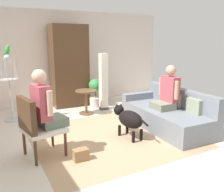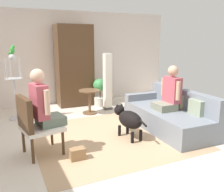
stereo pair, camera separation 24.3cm
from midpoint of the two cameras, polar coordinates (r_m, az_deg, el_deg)
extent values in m
plane|color=beige|center=(4.63, -0.50, -9.24)|extent=(6.94, 6.94, 0.00)
cube|color=silver|center=(6.99, -10.28, 8.77)|extent=(6.38, 0.12, 2.53)
cube|color=tan|center=(4.60, 1.34, -9.36)|extent=(2.78, 2.58, 0.01)
cube|color=slate|center=(5.05, 14.20, -5.27)|extent=(0.97, 2.04, 0.41)
cube|color=slate|center=(5.18, 17.69, -0.58)|extent=(0.23, 2.03, 0.37)
cube|color=slate|center=(5.71, 8.74, -0.03)|extent=(0.92, 0.20, 0.15)
cube|color=gray|center=(4.75, 20.44, -2.55)|extent=(0.11, 0.32, 0.28)
cube|color=#C6B284|center=(5.15, 16.19, -1.08)|extent=(0.11, 0.33, 0.28)
cylinder|color=#4C331E|center=(4.27, -12.32, -8.68)|extent=(0.04, 0.04, 0.39)
cylinder|color=#4C331E|center=(3.88, -9.59, -10.80)|extent=(0.04, 0.04, 0.39)
cylinder|color=#4C331E|center=(4.13, -18.40, -9.84)|extent=(0.04, 0.04, 0.39)
cylinder|color=#4C331E|center=(3.73, -16.24, -12.22)|extent=(0.04, 0.04, 0.39)
cube|color=white|center=(3.91, -14.32, -7.30)|extent=(0.66, 0.65, 0.06)
cube|color=#4C331E|center=(3.75, -18.04, -3.98)|extent=(0.18, 0.56, 0.49)
cube|color=gray|center=(4.92, 13.53, -2.39)|extent=(0.39, 0.40, 0.14)
cube|color=#B24C59|center=(4.95, 15.22, 1.41)|extent=(0.19, 0.40, 0.50)
sphere|color=tan|center=(4.89, 15.48, 5.70)|extent=(0.20, 0.20, 0.20)
cylinder|color=tan|center=(4.74, 16.63, 1.14)|extent=(0.08, 0.08, 0.35)
cylinder|color=tan|center=(5.10, 13.24, 2.14)|extent=(0.08, 0.08, 0.35)
cube|color=slate|center=(3.93, -12.42, -5.56)|extent=(0.45, 0.45, 0.14)
cube|color=#B24C59|center=(3.78, -14.96, -1.23)|extent=(0.25, 0.41, 0.52)
sphere|color=#DDB293|center=(3.71, -15.30, 4.55)|extent=(0.21, 0.21, 0.21)
cylinder|color=#DDB293|center=(4.00, -15.62, -0.13)|extent=(0.08, 0.08, 0.36)
cylinder|color=#DDB293|center=(3.58, -13.07, -1.48)|extent=(0.08, 0.08, 0.36)
cylinder|color=brown|center=(5.85, -4.15, 1.27)|extent=(0.50, 0.50, 0.02)
cylinder|color=brown|center=(5.91, -4.10, -1.49)|extent=(0.06, 0.06, 0.56)
cylinder|color=brown|center=(5.99, -4.06, -3.93)|extent=(0.35, 0.35, 0.03)
ellipsoid|color=black|center=(4.41, 5.82, -5.54)|extent=(0.38, 0.60, 0.31)
sphere|color=black|center=(4.64, 3.23, -3.35)|extent=(0.20, 0.20, 0.20)
cone|color=black|center=(4.59, 2.74, -2.26)|extent=(0.06, 0.06, 0.06)
cone|color=black|center=(4.64, 3.74, -2.09)|extent=(0.06, 0.06, 0.06)
cylinder|color=black|center=(4.14, 8.97, -6.31)|extent=(0.06, 0.18, 0.10)
cylinder|color=black|center=(4.59, 3.29, -8.11)|extent=(0.06, 0.06, 0.20)
cylinder|color=black|center=(4.70, 5.13, -7.65)|extent=(0.06, 0.06, 0.20)
cylinder|color=black|center=(4.30, 6.42, -9.66)|extent=(0.06, 0.06, 0.20)
cylinder|color=black|center=(4.41, 8.31, -9.12)|extent=(0.06, 0.06, 0.20)
cylinder|color=silver|center=(5.94, -20.13, -4.86)|extent=(0.36, 0.36, 0.03)
cylinder|color=silver|center=(5.82, -20.46, -0.72)|extent=(0.04, 0.04, 0.91)
cylinder|color=silver|center=(5.74, -20.82, 3.81)|extent=(0.36, 0.36, 0.02)
cylinder|color=silver|center=(5.72, -19.29, 6.29)|extent=(0.01, 0.01, 0.45)
cylinder|color=silver|center=(5.82, -19.72, 6.36)|extent=(0.01, 0.01, 0.45)
cylinder|color=silver|center=(5.87, -20.62, 6.34)|extent=(0.01, 0.01, 0.45)
cylinder|color=silver|center=(5.87, -21.65, 6.25)|extent=(0.01, 0.01, 0.45)
cylinder|color=silver|center=(5.80, -22.46, 6.12)|extent=(0.01, 0.01, 0.45)
cylinder|color=silver|center=(5.70, -22.73, 5.99)|extent=(0.01, 0.01, 0.45)
cylinder|color=silver|center=(5.60, -22.35, 5.92)|extent=(0.01, 0.01, 0.45)
cylinder|color=silver|center=(5.54, -21.43, 5.93)|extent=(0.01, 0.01, 0.45)
cylinder|color=silver|center=(5.55, -20.34, 6.03)|extent=(0.01, 0.01, 0.45)
cylinder|color=silver|center=(5.62, -19.52, 6.17)|extent=(0.01, 0.01, 0.45)
sphere|color=silver|center=(5.69, -21.20, 8.40)|extent=(0.14, 0.14, 0.14)
ellipsoid|color=green|center=(5.68, -21.14, 9.94)|extent=(0.09, 0.10, 0.16)
sphere|color=green|center=(5.68, -21.00, 10.68)|extent=(0.07, 0.07, 0.07)
cone|color=#D8BF4C|center=(5.69, -20.64, 10.71)|extent=(0.03, 0.02, 0.02)
ellipsoid|color=green|center=(5.68, -21.50, 9.32)|extent=(0.12, 0.03, 0.04)
cylinder|color=beige|center=(6.60, -1.72, -1.38)|extent=(0.33, 0.33, 0.24)
cylinder|color=brown|center=(6.55, -1.73, 0.47)|extent=(0.03, 0.03, 0.20)
ellipsoid|color=#3A8949|center=(6.50, -1.75, 2.60)|extent=(0.37, 0.37, 0.33)
cube|color=#4C4742|center=(6.34, 0.06, -2.80)|extent=(0.20, 0.20, 0.06)
cube|color=white|center=(6.18, 0.06, 3.59)|extent=(0.18, 0.18, 1.37)
cube|color=#4C331E|center=(6.66, -7.78, 7.00)|extent=(0.95, 0.56, 2.15)
cube|color=#99724C|center=(3.76, -6.23, -13.31)|extent=(0.23, 0.15, 0.18)
camera|label=1|loc=(0.12, -88.42, 0.36)|focal=39.10mm
camera|label=2|loc=(0.12, 91.58, -0.36)|focal=39.10mm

